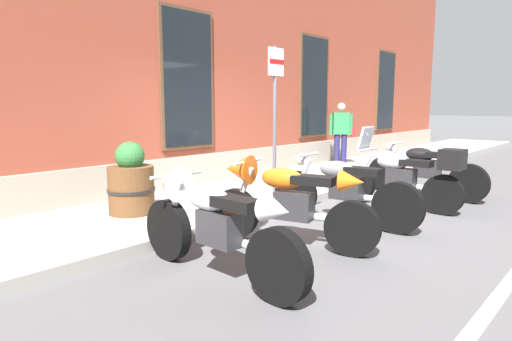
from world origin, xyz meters
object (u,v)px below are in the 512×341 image
(motorcycle_white_sport, at_px, (210,220))
(motorcycle_grey_naked, at_px, (342,190))
(motorcycle_orange_sport, at_px, (283,198))
(parking_sign, at_px, (275,100))
(barrel_planter, at_px, (131,183))
(motorcycle_black_naked, at_px, (423,170))
(pedestrian_striped_shirt, at_px, (341,131))
(motorcycle_silver_touring, at_px, (405,175))

(motorcycle_white_sport, relative_size, motorcycle_grey_naked, 0.99)
(motorcycle_orange_sport, bearing_deg, motorcycle_white_sport, -177.09)
(parking_sign, height_order, barrel_planter, parking_sign)
(motorcycle_white_sport, bearing_deg, motorcycle_black_naked, -1.43)
(motorcycle_black_naked, xyz_separation_m, barrel_planter, (-4.49, 2.38, 0.08))
(pedestrian_striped_shirt, bearing_deg, motorcycle_orange_sport, -155.65)
(motorcycle_white_sport, relative_size, motorcycle_orange_sport, 1.06)
(pedestrian_striped_shirt, bearing_deg, motorcycle_white_sport, -159.06)
(parking_sign, bearing_deg, motorcycle_black_naked, -37.15)
(motorcycle_silver_touring, bearing_deg, motorcycle_grey_naked, 168.45)
(motorcycle_black_naked, height_order, parking_sign, parking_sign)
(parking_sign, bearing_deg, motorcycle_silver_touring, -59.80)
(barrel_planter, bearing_deg, motorcycle_black_naked, -27.88)
(motorcycle_black_naked, xyz_separation_m, parking_sign, (-2.20, 1.67, 1.24))
(motorcycle_grey_naked, distance_m, motorcycle_silver_touring, 1.48)
(motorcycle_orange_sport, height_order, motorcycle_black_naked, motorcycle_orange_sport)
(motorcycle_white_sport, bearing_deg, motorcycle_silver_touring, -3.87)
(motorcycle_silver_touring, xyz_separation_m, motorcycle_black_naked, (1.15, 0.14, -0.06))
(motorcycle_grey_naked, distance_m, parking_sign, 1.99)
(motorcycle_white_sport, height_order, barrel_planter, barrel_planter)
(motorcycle_black_naked, bearing_deg, motorcycle_grey_naked, 176.56)
(parking_sign, relative_size, barrel_planter, 2.43)
(pedestrian_striped_shirt, distance_m, parking_sign, 4.32)
(motorcycle_orange_sport, xyz_separation_m, motorcycle_silver_touring, (2.73, -0.33, -0.03))
(motorcycle_silver_touring, relative_size, parking_sign, 0.83)
(motorcycle_silver_touring, distance_m, motorcycle_black_naked, 1.16)
(motorcycle_silver_touring, bearing_deg, parking_sign, 120.20)
(motorcycle_white_sport, distance_m, pedestrian_striped_shirt, 7.52)
(motorcycle_black_naked, relative_size, parking_sign, 0.90)
(barrel_planter, bearing_deg, motorcycle_grey_naked, -49.52)
(motorcycle_grey_naked, xyz_separation_m, pedestrian_striped_shirt, (4.50, 2.65, 0.53))
(motorcycle_silver_touring, height_order, parking_sign, parking_sign)
(motorcycle_white_sport, bearing_deg, motorcycle_orange_sport, 2.91)
(motorcycle_grey_naked, bearing_deg, pedestrian_striped_shirt, 30.50)
(motorcycle_white_sport, distance_m, barrel_planter, 2.33)
(motorcycle_silver_touring, bearing_deg, motorcycle_orange_sport, 173.13)
(motorcycle_black_naked, relative_size, barrel_planter, 2.20)
(motorcycle_grey_naked, bearing_deg, motorcycle_orange_sport, 178.53)
(pedestrian_striped_shirt, xyz_separation_m, parking_sign, (-4.10, -1.14, 0.71))
(motorcycle_orange_sport, bearing_deg, motorcycle_grey_naked, -1.47)
(motorcycle_white_sport, xyz_separation_m, barrel_planter, (0.61, 2.25, 0.01))
(motorcycle_grey_naked, height_order, motorcycle_black_naked, motorcycle_black_naked)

